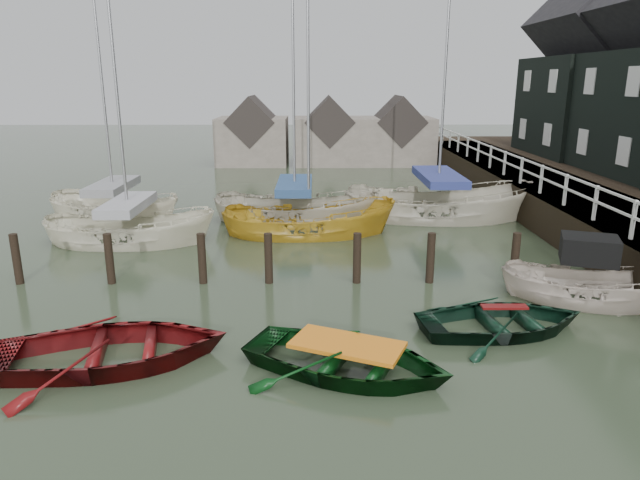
{
  "coord_description": "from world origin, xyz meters",
  "views": [
    {
      "loc": [
        0.06,
        -11.72,
        5.36
      ],
      "look_at": [
        0.19,
        2.34,
        1.4
      ],
      "focal_mm": 32.0,
      "sensor_mm": 36.0,
      "label": 1
    }
  ],
  "objects_px": {
    "rowboat_green": "(347,372)",
    "sailboat_b": "(295,222)",
    "sailboat_d": "(437,217)",
    "rowboat_dkgreen": "(502,331)",
    "sailboat_c": "(309,234)",
    "rowboat_red": "(112,363)",
    "motorboat": "(586,299)",
    "sailboat_a": "(131,242)",
    "sailboat_e": "(116,220)"
  },
  "relations": [
    {
      "from": "rowboat_green",
      "to": "sailboat_b",
      "type": "distance_m",
      "value": 11.75
    },
    {
      "from": "rowboat_green",
      "to": "sailboat_d",
      "type": "relative_size",
      "value": 0.3
    },
    {
      "from": "rowboat_green",
      "to": "rowboat_dkgreen",
      "type": "distance_m",
      "value": 3.98
    },
    {
      "from": "sailboat_c",
      "to": "rowboat_red",
      "type": "bearing_deg",
      "value": 156.18
    },
    {
      "from": "rowboat_green",
      "to": "sailboat_c",
      "type": "distance_m",
      "value": 10.08
    },
    {
      "from": "motorboat",
      "to": "sailboat_b",
      "type": "relative_size",
      "value": 0.39
    },
    {
      "from": "sailboat_d",
      "to": "rowboat_green",
      "type": "bearing_deg",
      "value": 166.73
    },
    {
      "from": "sailboat_c",
      "to": "rowboat_dkgreen",
      "type": "bearing_deg",
      "value": -154.58
    },
    {
      "from": "motorboat",
      "to": "sailboat_a",
      "type": "relative_size",
      "value": 0.43
    },
    {
      "from": "rowboat_red",
      "to": "sailboat_e",
      "type": "distance_m",
      "value": 12.28
    },
    {
      "from": "rowboat_dkgreen",
      "to": "sailboat_c",
      "type": "height_order",
      "value": "sailboat_c"
    },
    {
      "from": "rowboat_red",
      "to": "sailboat_b",
      "type": "relative_size",
      "value": 0.4
    },
    {
      "from": "rowboat_dkgreen",
      "to": "sailboat_e",
      "type": "relative_size",
      "value": 0.39
    },
    {
      "from": "sailboat_c",
      "to": "sailboat_e",
      "type": "xyz_separation_m",
      "value": [
        -7.61,
        2.01,
        0.05
      ]
    },
    {
      "from": "rowboat_dkgreen",
      "to": "sailboat_c",
      "type": "bearing_deg",
      "value": 19.17
    },
    {
      "from": "sailboat_a",
      "to": "sailboat_e",
      "type": "height_order",
      "value": "sailboat_a"
    },
    {
      "from": "rowboat_red",
      "to": "sailboat_d",
      "type": "bearing_deg",
      "value": -48.7
    },
    {
      "from": "sailboat_c",
      "to": "sailboat_b",
      "type": "bearing_deg",
      "value": 16.15
    },
    {
      "from": "motorboat",
      "to": "sailboat_d",
      "type": "xyz_separation_m",
      "value": [
        -1.86,
        8.97,
        -0.04
      ]
    },
    {
      "from": "sailboat_b",
      "to": "sailboat_e",
      "type": "bearing_deg",
      "value": 96.71
    },
    {
      "from": "motorboat",
      "to": "sailboat_b",
      "type": "xyz_separation_m",
      "value": [
        -7.51,
        8.26,
        -0.04
      ]
    },
    {
      "from": "rowboat_red",
      "to": "sailboat_d",
      "type": "height_order",
      "value": "sailboat_d"
    },
    {
      "from": "rowboat_green",
      "to": "sailboat_e",
      "type": "bearing_deg",
      "value": 58.61
    },
    {
      "from": "rowboat_red",
      "to": "rowboat_dkgreen",
      "type": "bearing_deg",
      "value": -92.3
    },
    {
      "from": "rowboat_red",
      "to": "sailboat_a",
      "type": "height_order",
      "value": "sailboat_a"
    },
    {
      "from": "motorboat",
      "to": "sailboat_a",
      "type": "height_order",
      "value": "sailboat_a"
    },
    {
      "from": "rowboat_dkgreen",
      "to": "sailboat_e",
      "type": "height_order",
      "value": "sailboat_e"
    },
    {
      "from": "sailboat_b",
      "to": "sailboat_c",
      "type": "xyz_separation_m",
      "value": [
        0.55,
        -1.63,
        -0.05
      ]
    },
    {
      "from": "motorboat",
      "to": "sailboat_e",
      "type": "relative_size",
      "value": 0.45
    },
    {
      "from": "sailboat_e",
      "to": "sailboat_d",
      "type": "bearing_deg",
      "value": -64.21
    },
    {
      "from": "sailboat_e",
      "to": "sailboat_c",
      "type": "bearing_deg",
      "value": -80.51
    },
    {
      "from": "sailboat_c",
      "to": "motorboat",
      "type": "bearing_deg",
      "value": -136.11
    },
    {
      "from": "sailboat_b",
      "to": "sailboat_c",
      "type": "height_order",
      "value": "sailboat_b"
    },
    {
      "from": "motorboat",
      "to": "sailboat_b",
      "type": "height_order",
      "value": "sailboat_b"
    },
    {
      "from": "motorboat",
      "to": "sailboat_d",
      "type": "bearing_deg",
      "value": 31.31
    },
    {
      "from": "rowboat_green",
      "to": "rowboat_dkgreen",
      "type": "xyz_separation_m",
      "value": [
        3.54,
        1.82,
        0.0
      ]
    },
    {
      "from": "rowboat_red",
      "to": "sailboat_d",
      "type": "distance_m",
      "value": 14.91
    },
    {
      "from": "rowboat_red",
      "to": "sailboat_c",
      "type": "bearing_deg",
      "value": -33.55
    },
    {
      "from": "rowboat_red",
      "to": "sailboat_a",
      "type": "xyz_separation_m",
      "value": [
        -2.28,
        8.53,
        0.06
      ]
    },
    {
      "from": "rowboat_red",
      "to": "sailboat_a",
      "type": "bearing_deg",
      "value": 2.74
    },
    {
      "from": "sailboat_b",
      "to": "sailboat_e",
      "type": "height_order",
      "value": "sailboat_b"
    },
    {
      "from": "rowboat_red",
      "to": "sailboat_b",
      "type": "xyz_separation_m",
      "value": [
        3.21,
        11.28,
        0.06
      ]
    },
    {
      "from": "rowboat_green",
      "to": "sailboat_a",
      "type": "bearing_deg",
      "value": 61.24
    },
    {
      "from": "sailboat_b",
      "to": "rowboat_red",
      "type": "bearing_deg",
      "value": 173.92
    },
    {
      "from": "rowboat_green",
      "to": "sailboat_d",
      "type": "height_order",
      "value": "sailboat_d"
    },
    {
      "from": "rowboat_dkgreen",
      "to": "sailboat_b",
      "type": "distance_m",
      "value": 11.01
    },
    {
      "from": "sailboat_d",
      "to": "sailboat_e",
      "type": "xyz_separation_m",
      "value": [
        -12.7,
        -0.32,
        -0.0
      ]
    },
    {
      "from": "sailboat_c",
      "to": "sailboat_a",
      "type": "bearing_deg",
      "value": 98.0
    },
    {
      "from": "rowboat_red",
      "to": "sailboat_a",
      "type": "distance_m",
      "value": 8.83
    },
    {
      "from": "motorboat",
      "to": "sailboat_e",
      "type": "distance_m",
      "value": 16.93
    }
  ]
}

